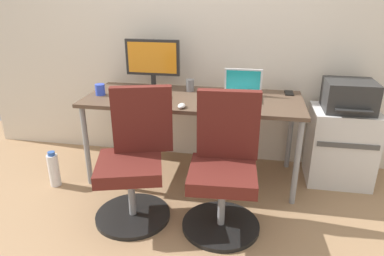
{
  "coord_description": "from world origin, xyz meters",
  "views": [
    {
      "loc": [
        0.48,
        -2.71,
        1.55
      ],
      "look_at": [
        0.0,
        -0.05,
        0.47
      ],
      "focal_mm": 32.5,
      "sensor_mm": 36.0,
      "label": 1
    }
  ],
  "objects_px": {
    "side_cabinet": "(340,146)",
    "water_bottle_on_floor": "(54,170)",
    "desktop_monitor": "(153,61)",
    "open_laptop": "(242,91)",
    "office_chair_left": "(135,162)",
    "coffee_mug": "(100,90)",
    "printer": "(349,96)",
    "office_chair_right": "(224,169)"
  },
  "relations": [
    {
      "from": "water_bottle_on_floor",
      "to": "side_cabinet",
      "type": "bearing_deg",
      "value": 12.47
    },
    {
      "from": "water_bottle_on_floor",
      "to": "open_laptop",
      "type": "xyz_separation_m",
      "value": [
        1.51,
        0.45,
        0.63
      ]
    },
    {
      "from": "office_chair_left",
      "to": "open_laptop",
      "type": "distance_m",
      "value": 1.05
    },
    {
      "from": "office_chair_right",
      "to": "side_cabinet",
      "type": "bearing_deg",
      "value": 40.16
    },
    {
      "from": "office_chair_left",
      "to": "open_laptop",
      "type": "xyz_separation_m",
      "value": [
        0.7,
        0.7,
        0.35
      ]
    },
    {
      "from": "office_chair_left",
      "to": "coffee_mug",
      "type": "bearing_deg",
      "value": 129.99
    },
    {
      "from": "side_cabinet",
      "to": "water_bottle_on_floor",
      "type": "height_order",
      "value": "side_cabinet"
    },
    {
      "from": "office_chair_right",
      "to": "coffee_mug",
      "type": "relative_size",
      "value": 10.22
    },
    {
      "from": "desktop_monitor",
      "to": "open_laptop",
      "type": "distance_m",
      "value": 0.83
    },
    {
      "from": "side_cabinet",
      "to": "water_bottle_on_floor",
      "type": "distance_m",
      "value": 2.42
    },
    {
      "from": "office_chair_left",
      "to": "water_bottle_on_floor",
      "type": "bearing_deg",
      "value": 162.72
    },
    {
      "from": "printer",
      "to": "coffee_mug",
      "type": "xyz_separation_m",
      "value": [
        -2.02,
        -0.21,
        0.01
      ]
    },
    {
      "from": "office_chair_left",
      "to": "printer",
      "type": "height_order",
      "value": "office_chair_left"
    },
    {
      "from": "office_chair_left",
      "to": "coffee_mug",
      "type": "relative_size",
      "value": 10.22
    },
    {
      "from": "office_chair_right",
      "to": "open_laptop",
      "type": "xyz_separation_m",
      "value": [
        0.07,
        0.7,
        0.35
      ]
    },
    {
      "from": "office_chair_right",
      "to": "side_cabinet",
      "type": "relative_size",
      "value": 1.46
    },
    {
      "from": "side_cabinet",
      "to": "coffee_mug",
      "type": "bearing_deg",
      "value": -174.15
    },
    {
      "from": "open_laptop",
      "to": "side_cabinet",
      "type": "bearing_deg",
      "value": 4.84
    },
    {
      "from": "desktop_monitor",
      "to": "office_chair_left",
      "type": "bearing_deg",
      "value": -83.75
    },
    {
      "from": "side_cabinet",
      "to": "printer",
      "type": "bearing_deg",
      "value": -90.0
    },
    {
      "from": "coffee_mug",
      "to": "open_laptop",
      "type": "bearing_deg",
      "value": 6.56
    },
    {
      "from": "open_laptop",
      "to": "water_bottle_on_floor",
      "type": "bearing_deg",
      "value": -163.45
    },
    {
      "from": "water_bottle_on_floor",
      "to": "printer",
      "type": "bearing_deg",
      "value": 12.45
    },
    {
      "from": "office_chair_left",
      "to": "water_bottle_on_floor",
      "type": "xyz_separation_m",
      "value": [
        -0.81,
        0.25,
        -0.28
      ]
    },
    {
      "from": "coffee_mug",
      "to": "desktop_monitor",
      "type": "bearing_deg",
      "value": 36.19
    },
    {
      "from": "printer",
      "to": "coffee_mug",
      "type": "distance_m",
      "value": 2.03
    },
    {
      "from": "office_chair_right",
      "to": "desktop_monitor",
      "type": "bearing_deg",
      "value": 130.45
    },
    {
      "from": "water_bottle_on_floor",
      "to": "coffee_mug",
      "type": "height_order",
      "value": "coffee_mug"
    },
    {
      "from": "water_bottle_on_floor",
      "to": "coffee_mug",
      "type": "relative_size",
      "value": 3.37
    },
    {
      "from": "side_cabinet",
      "to": "open_laptop",
      "type": "relative_size",
      "value": 2.07
    },
    {
      "from": "water_bottle_on_floor",
      "to": "office_chair_left",
      "type": "bearing_deg",
      "value": -17.28
    },
    {
      "from": "printer",
      "to": "open_laptop",
      "type": "relative_size",
      "value": 1.29
    },
    {
      "from": "office_chair_right",
      "to": "desktop_monitor",
      "type": "distance_m",
      "value": 1.24
    },
    {
      "from": "office_chair_right",
      "to": "desktop_monitor",
      "type": "relative_size",
      "value": 1.96
    },
    {
      "from": "office_chair_left",
      "to": "side_cabinet",
      "type": "distance_m",
      "value": 1.73
    },
    {
      "from": "side_cabinet",
      "to": "printer",
      "type": "xyz_separation_m",
      "value": [
        0.0,
        -0.0,
        0.44
      ]
    },
    {
      "from": "office_chair_left",
      "to": "desktop_monitor",
      "type": "height_order",
      "value": "desktop_monitor"
    },
    {
      "from": "printer",
      "to": "open_laptop",
      "type": "distance_m",
      "value": 0.85
    },
    {
      "from": "printer",
      "to": "open_laptop",
      "type": "bearing_deg",
      "value": -175.23
    },
    {
      "from": "office_chair_right",
      "to": "water_bottle_on_floor",
      "type": "relative_size",
      "value": 3.03
    },
    {
      "from": "printer",
      "to": "open_laptop",
      "type": "xyz_separation_m",
      "value": [
        -0.84,
        -0.07,
        0.02
      ]
    },
    {
      "from": "open_laptop",
      "to": "office_chair_right",
      "type": "bearing_deg",
      "value": -95.89
    }
  ]
}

